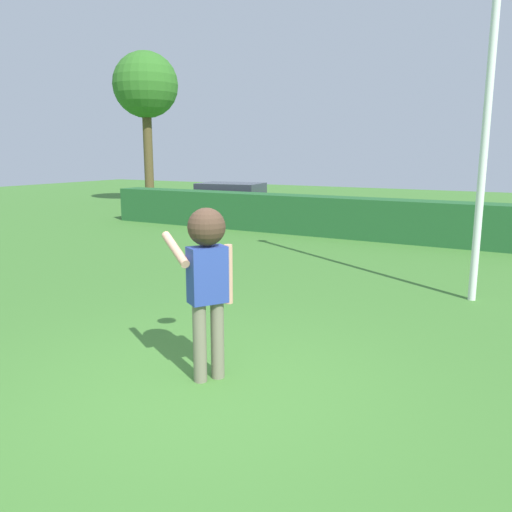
{
  "coord_description": "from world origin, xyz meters",
  "views": [
    {
      "loc": [
        2.88,
        -3.95,
        2.35
      ],
      "look_at": [
        -0.09,
        1.28,
        1.15
      ],
      "focal_mm": 36.63,
      "sensor_mm": 36.0,
      "label": 1
    }
  ],
  "objects_px": {
    "frisbee": "(204,239)",
    "parked_car_green": "(231,199)",
    "maple_tree": "(146,87)",
    "person": "(207,268)",
    "lamppost": "(492,52)"
  },
  "relations": [
    {
      "from": "frisbee",
      "to": "parked_car_green",
      "type": "distance_m",
      "value": 12.94
    },
    {
      "from": "maple_tree",
      "to": "lamppost",
      "type": "bearing_deg",
      "value": -32.8
    },
    {
      "from": "person",
      "to": "frisbee",
      "type": "bearing_deg",
      "value": 127.13
    },
    {
      "from": "parked_car_green",
      "to": "lamppost",
      "type": "bearing_deg",
      "value": -38.17
    },
    {
      "from": "parked_car_green",
      "to": "frisbee",
      "type": "bearing_deg",
      "value": -59.13
    },
    {
      "from": "person",
      "to": "maple_tree",
      "type": "height_order",
      "value": "maple_tree"
    },
    {
      "from": "person",
      "to": "lamppost",
      "type": "distance_m",
      "value": 5.62
    },
    {
      "from": "person",
      "to": "frisbee",
      "type": "relative_size",
      "value": 7.11
    },
    {
      "from": "lamppost",
      "to": "frisbee",
      "type": "bearing_deg",
      "value": -122.24
    },
    {
      "from": "frisbee",
      "to": "parked_car_green",
      "type": "xyz_separation_m",
      "value": [
        -6.63,
        11.09,
        -0.68
      ]
    },
    {
      "from": "frisbee",
      "to": "parked_car_green",
      "type": "height_order",
      "value": "frisbee"
    },
    {
      "from": "maple_tree",
      "to": "parked_car_green",
      "type": "bearing_deg",
      "value": -23.38
    },
    {
      "from": "maple_tree",
      "to": "frisbee",
      "type": "bearing_deg",
      "value": -47.19
    },
    {
      "from": "maple_tree",
      "to": "person",
      "type": "bearing_deg",
      "value": -47.43
    },
    {
      "from": "parked_car_green",
      "to": "maple_tree",
      "type": "relative_size",
      "value": 0.66
    }
  ]
}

